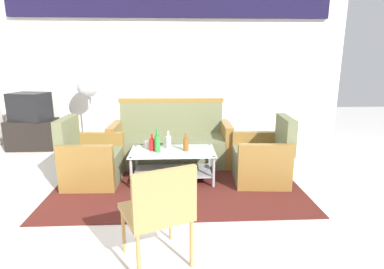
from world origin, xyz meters
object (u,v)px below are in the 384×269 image
coffee_table (173,161)px  tv_stand (33,134)px  couch (171,143)px  bottle_green (157,143)px  cup (148,144)px  bottle_brown (186,144)px  armchair_right (263,160)px  pedestal_fan (88,91)px  armchair_left (91,161)px  bottle_clear (168,142)px  wicker_chair (159,208)px  bottle_red (152,144)px  television (30,106)px

coffee_table → tv_stand: tv_stand is taller
couch → bottle_green: bearing=79.2°
cup → coffee_table: bearing=-24.1°
bottle_brown → tv_stand: (-2.68, 1.66, -0.24)m
couch → armchair_right: couch is taller
pedestal_fan → couch: bearing=-33.7°
armchair_left → armchair_right: same height
couch → bottle_clear: couch is taller
pedestal_fan → armchair_right: bearing=-33.4°
cup → pedestal_fan: pedestal_fan is taller
armchair_right → wicker_chair: (-1.26, -1.69, 0.21)m
armchair_right → bottle_clear: size_ratio=3.58×
armchair_left → cup: bearing=103.3°
couch → wicker_chair: couch is taller
bottle_green → pedestal_fan: pedestal_fan is taller
pedestal_fan → wicker_chair: pedestal_fan is taller
pedestal_fan → bottle_red: bearing=-53.5°
bottle_clear → television: size_ratio=0.34×
bottle_brown → bottle_green: bottle_green is taller
bottle_red → television: bearing=144.1°
couch → television: (-2.48, 0.93, 0.44)m
bottle_brown → cup: (-0.50, 0.15, -0.04)m
bottle_clear → cup: bottle_clear is taller
armchair_right → bottle_red: armchair_right is taller
couch → coffee_table: (0.03, -0.72, -0.04)m
armchair_right → coffee_table: armchair_right is taller
bottle_green → television: television is taller
tv_stand → pedestal_fan: pedestal_fan is taller
bottle_clear → bottle_brown: bearing=-29.8°
wicker_chair → television: bearing=102.0°
bottle_green → bottle_clear: bearing=50.3°
bottle_clear → couch: bearing=87.2°
couch → bottle_red: (-0.24, -0.69, 0.18)m
bottle_brown → pedestal_fan: bearing=134.4°
armchair_right → pedestal_fan: bearing=60.7°
bottle_brown → tv_stand: size_ratio=0.30×
bottle_red → cup: (-0.06, 0.11, -0.03)m
wicker_chair → armchair_left: bearing=95.7°
pedestal_fan → bottle_brown: bearing=-45.6°
bottle_brown → pedestal_fan: 2.45m
couch → bottle_green: size_ratio=5.83×
armchair_right → bottle_red: (-1.44, 0.10, 0.21)m
bottle_red → armchair_left: bearing=-177.1°
cup → bottle_red: bearing=-59.9°
armchair_right → bottle_green: size_ratio=2.73×
bottle_brown → cup: 0.53m
bottle_clear → bottle_green: bearing=-129.7°
bottle_brown → wicker_chair: size_ratio=0.28×
coffee_table → bottle_clear: bearing=113.4°
tv_stand → bottle_green: bearing=-36.1°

